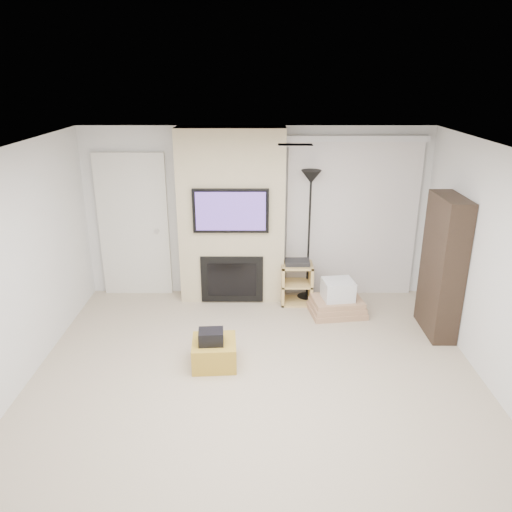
{
  "coord_description": "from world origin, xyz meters",
  "views": [
    {
      "loc": [
        0.01,
        -4.32,
        3.18
      ],
      "look_at": [
        0.0,
        1.2,
        1.15
      ],
      "focal_mm": 35.0,
      "sensor_mm": 36.0,
      "label": 1
    }
  ],
  "objects_px": {
    "box_stack": "(337,301)",
    "bookshelf": "(443,267)",
    "av_stand": "(297,281)",
    "floor_lamp": "(310,199)",
    "ottoman": "(214,353)"
  },
  "relations": [
    {
      "from": "box_stack",
      "to": "bookshelf",
      "type": "distance_m",
      "value": 1.48
    },
    {
      "from": "box_stack",
      "to": "bookshelf",
      "type": "xyz_separation_m",
      "value": [
        1.21,
        -0.49,
        0.71
      ]
    },
    {
      "from": "av_stand",
      "to": "bookshelf",
      "type": "distance_m",
      "value": 2.02
    },
    {
      "from": "floor_lamp",
      "to": "bookshelf",
      "type": "height_order",
      "value": "floor_lamp"
    },
    {
      "from": "av_stand",
      "to": "floor_lamp",
      "type": "bearing_deg",
      "value": 41.04
    },
    {
      "from": "ottoman",
      "to": "av_stand",
      "type": "height_order",
      "value": "av_stand"
    },
    {
      "from": "floor_lamp",
      "to": "bookshelf",
      "type": "bearing_deg",
      "value": -32.38
    },
    {
      "from": "box_stack",
      "to": "ottoman",
      "type": "bearing_deg",
      "value": -141.02
    },
    {
      "from": "box_stack",
      "to": "av_stand",
      "type": "bearing_deg",
      "value": 146.47
    },
    {
      "from": "ottoman",
      "to": "box_stack",
      "type": "distance_m",
      "value": 2.08
    },
    {
      "from": "ottoman",
      "to": "av_stand",
      "type": "xyz_separation_m",
      "value": [
        1.07,
        1.67,
        0.2
      ]
    },
    {
      "from": "box_stack",
      "to": "bookshelf",
      "type": "height_order",
      "value": "bookshelf"
    },
    {
      "from": "av_stand",
      "to": "box_stack",
      "type": "xyz_separation_m",
      "value": [
        0.54,
        -0.36,
        -0.16
      ]
    },
    {
      "from": "ottoman",
      "to": "box_stack",
      "type": "xyz_separation_m",
      "value": [
        1.61,
        1.31,
        0.04
      ]
    },
    {
      "from": "floor_lamp",
      "to": "box_stack",
      "type": "xyz_separation_m",
      "value": [
        0.38,
        -0.51,
        -1.33
      ]
    }
  ]
}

